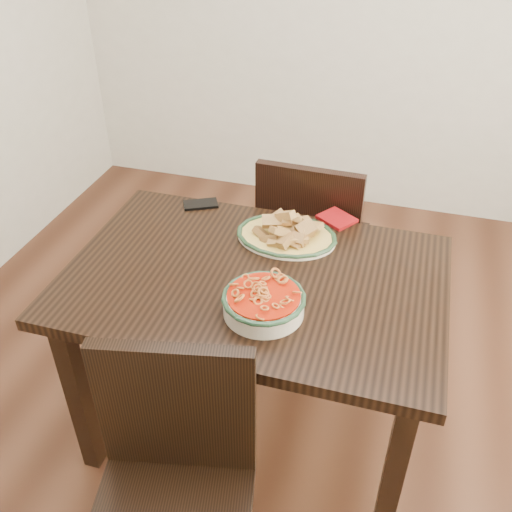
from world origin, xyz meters
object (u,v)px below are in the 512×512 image
(chair_near, at_px, (173,483))
(noodle_bowl, at_px, (264,301))
(smartphone, at_px, (201,204))
(chair_far, at_px, (311,240))
(fish_plate, at_px, (287,228))
(dining_table, at_px, (254,298))

(chair_near, relative_size, noodle_bowl, 3.59)
(smartphone, bearing_deg, chair_far, 5.89)
(chair_near, distance_m, smartphone, 1.04)
(chair_far, bearing_deg, chair_near, 86.58)
(fish_plate, xyz_separation_m, smartphone, (-0.37, 0.13, -0.04))
(chair_near, height_order, fish_plate, chair_near)
(chair_far, xyz_separation_m, smartphone, (-0.39, -0.25, 0.26))
(chair_far, distance_m, noodle_bowl, 0.83)
(dining_table, height_order, chair_far, chair_far)
(dining_table, relative_size, chair_far, 1.36)
(fish_plate, relative_size, smartphone, 2.69)
(dining_table, xyz_separation_m, chair_far, (0.07, 0.61, -0.15))
(dining_table, distance_m, chair_far, 0.64)
(chair_far, height_order, smartphone, chair_far)
(chair_far, height_order, noodle_bowl, chair_far)
(chair_near, bearing_deg, noodle_bowl, 63.09)
(chair_far, distance_m, chair_near, 1.23)
(noodle_bowl, bearing_deg, fish_plate, 94.19)
(dining_table, relative_size, chair_near, 1.36)
(fish_plate, xyz_separation_m, noodle_bowl, (0.03, -0.39, -0.00))
(fish_plate, relative_size, noodle_bowl, 1.39)
(chair_far, bearing_deg, fish_plate, 88.49)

